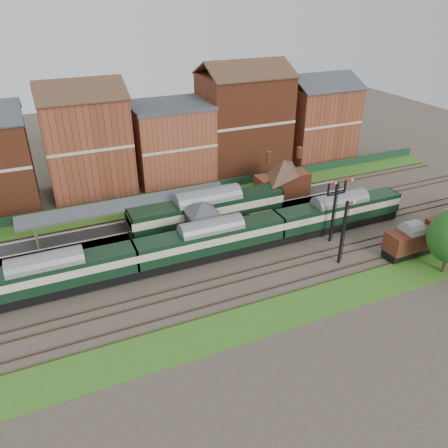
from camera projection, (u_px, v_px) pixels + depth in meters
name	position (u px, v px, depth m)	size (l,w,h in m)	color
ground	(236.00, 252.00, 53.34)	(160.00, 160.00, 0.00)	#473D33
grass_back	(192.00, 200.00, 66.18)	(90.00, 4.50, 0.06)	#2D6619
grass_front	(287.00, 310.00, 43.69)	(90.00, 5.00, 0.06)	#2D6619
fence	(187.00, 190.00, 67.44)	(90.00, 0.12, 1.50)	#193823
platform	(172.00, 221.00, 59.18)	(55.00, 3.40, 1.00)	#2D2D2D
signal_box	(203.00, 222.00, 53.37)	(5.40, 5.40, 6.00)	#617754
brick_hut	(260.00, 223.00, 57.14)	(3.20, 2.64, 2.94)	brown
station_building	(283.00, 178.00, 63.49)	(8.10, 8.10, 5.90)	brown
canopy	(125.00, 202.00, 55.11)	(26.00, 3.89, 4.08)	#4D4C30
semaphore_bracket	(334.00, 208.00, 53.34)	(3.60, 0.25, 8.18)	black
semaphore_siding	(343.00, 232.00, 49.24)	(1.23, 0.25, 8.00)	black
town_backdrop	(170.00, 138.00, 69.99)	(69.00, 10.00, 16.00)	brown
dmu_train	(211.00, 240.00, 51.04)	(54.19, 2.85, 4.16)	black
platform_railcar	(208.00, 211.00, 56.87)	(20.72, 3.26, 4.77)	black
goods_van_a	(409.00, 241.00, 51.60)	(5.82, 2.52, 3.53)	black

